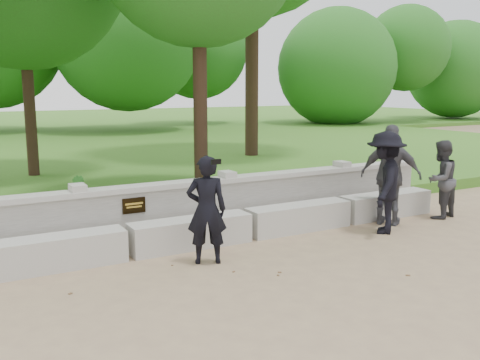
# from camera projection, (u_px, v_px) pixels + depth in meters

# --- Properties ---
(ground) EXTENTS (80.00, 80.00, 0.00)m
(ground) POSITION_uv_depth(u_px,v_px,m) (179.00, 303.00, 6.05)
(ground) COLOR #9A835E
(ground) RESTS_ON ground
(lawn) EXTENTS (40.00, 22.00, 0.25)m
(lawn) POSITION_uv_depth(u_px,v_px,m) (18.00, 155.00, 18.05)
(lawn) COLOR #37701C
(lawn) RESTS_ON ground
(concrete_bench) EXTENTS (11.90, 0.45, 0.45)m
(concrete_bench) POSITION_uv_depth(u_px,v_px,m) (127.00, 242.00, 7.64)
(concrete_bench) COLOR beige
(concrete_bench) RESTS_ON ground
(parapet_wall) EXTENTS (12.50, 0.35, 0.90)m
(parapet_wall) POSITION_uv_depth(u_px,v_px,m) (113.00, 216.00, 8.20)
(parapet_wall) COLOR #B3B1A9
(parapet_wall) RESTS_ON ground
(man_main) EXTENTS (0.65, 0.61, 1.51)m
(man_main) POSITION_uv_depth(u_px,v_px,m) (207.00, 210.00, 7.32)
(man_main) COLOR black
(man_main) RESTS_ON ground
(visitor_left) EXTENTS (0.81, 0.68, 1.45)m
(visitor_left) POSITION_uv_depth(u_px,v_px,m) (441.00, 179.00, 9.87)
(visitor_left) COLOR #38383C
(visitor_left) RESTS_ON ground
(visitor_mid) EXTENTS (1.24, 1.21, 1.71)m
(visitor_mid) POSITION_uv_depth(u_px,v_px,m) (385.00, 182.00, 8.85)
(visitor_mid) COLOR black
(visitor_mid) RESTS_ON ground
(visitor_right) EXTENTS (0.96, 1.10, 1.78)m
(visitor_right) POSITION_uv_depth(u_px,v_px,m) (391.00, 175.00, 9.35)
(visitor_right) COLOR #47474C
(visitor_right) RESTS_ON ground
(shrub_b) EXTENTS (0.31, 0.35, 0.56)m
(shrub_b) POSITION_uv_depth(u_px,v_px,m) (77.00, 191.00, 9.79)
(shrub_b) COLOR #2D6F26
(shrub_b) RESTS_ON lawn
(shrub_c) EXTENTS (0.63, 0.64, 0.53)m
(shrub_c) POSITION_uv_depth(u_px,v_px,m) (259.00, 187.00, 10.26)
(shrub_c) COLOR #2D6F26
(shrub_c) RESTS_ON lawn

